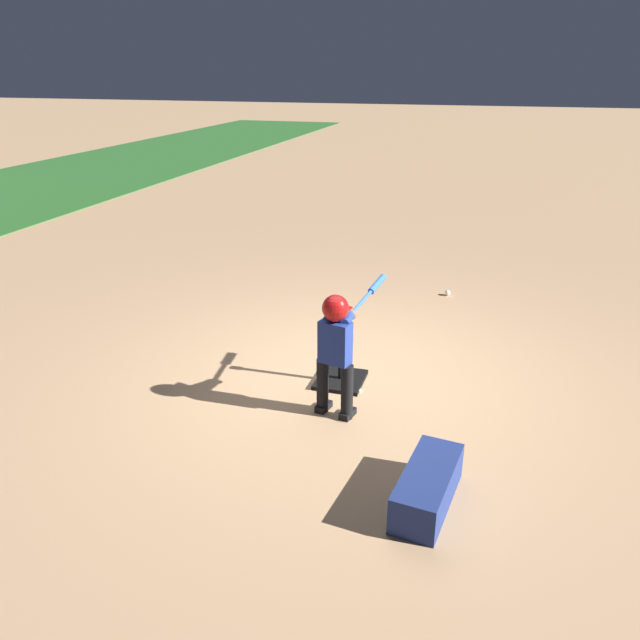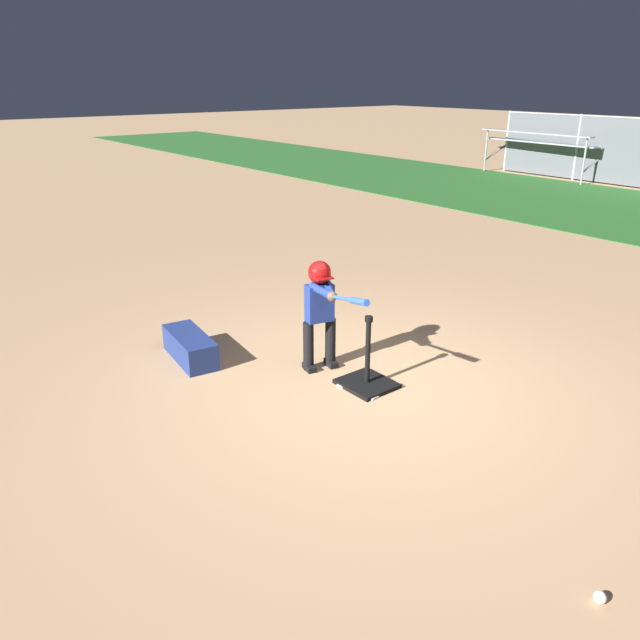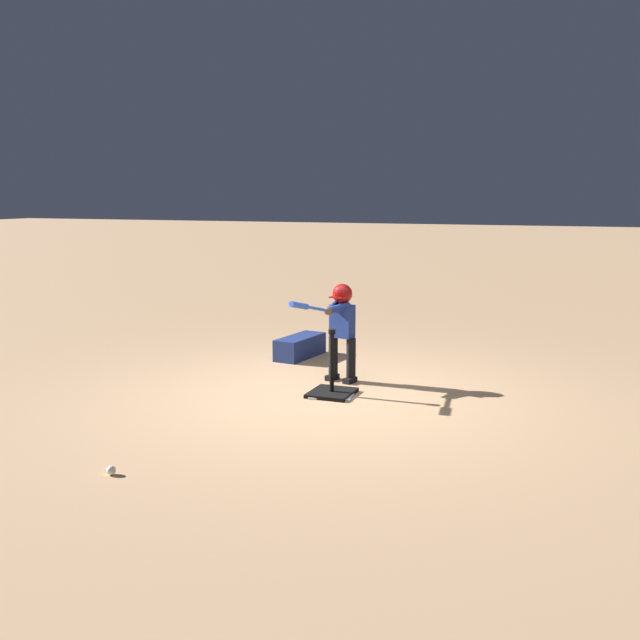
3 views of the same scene
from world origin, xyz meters
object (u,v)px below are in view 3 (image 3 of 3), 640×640
at_px(equipment_bag, 300,347).
at_px(batter_child, 340,320).
at_px(batting_tee, 332,387).
at_px(baseball, 111,470).

bearing_deg(equipment_bag, batter_child, 49.81).
xyz_separation_m(batting_tee, baseball, (2.78, -0.77, -0.05)).
distance_m(batter_child, equipment_bag, 1.50).
relative_size(batter_child, equipment_bag, 1.34).
height_order(batting_tee, baseball, batting_tee).
relative_size(baseball, equipment_bag, 0.09).
bearing_deg(batter_child, baseball, -11.06).
relative_size(batting_tee, baseball, 9.64).
distance_m(baseball, equipment_bag, 4.39).
distance_m(batting_tee, baseball, 2.89).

